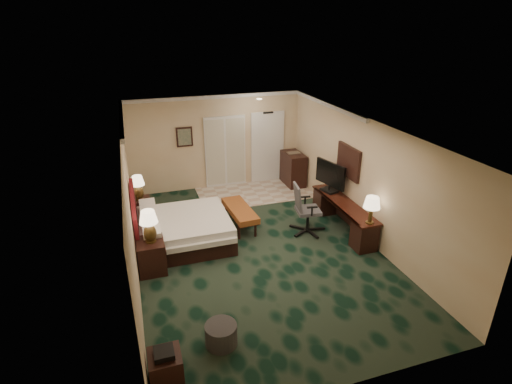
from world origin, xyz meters
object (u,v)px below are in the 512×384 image
object	(u,v)px
nightstand_far	(142,209)
side_table	(166,368)
lamp_far	(138,188)
desk	(343,216)
bed_bench	(240,217)
ottoman	(221,335)
nightstand_near	(151,256)
bed	(185,230)
lamp_near	(149,226)
minibar	(293,169)
desk_chair	(308,208)
tv	(330,177)

from	to	relation	value
nightstand_far	side_table	distance (m)	5.17
lamp_far	desk	bearing A→B (deg)	-23.90
bed_bench	ottoman	bearing A→B (deg)	-113.83
nightstand_near	side_table	world-z (taller)	nightstand_near
desk	side_table	bearing A→B (deg)	-144.86
bed	lamp_near	size ratio (longest dim) A/B	2.94
lamp_far	ottoman	bearing A→B (deg)	-78.80
bed_bench	ottoman	xyz separation A→B (m)	(-1.32, -3.60, -0.06)
side_table	minibar	size ratio (longest dim) A/B	0.50
bed	nightstand_near	size ratio (longest dim) A/B	2.95
bed	desk_chair	size ratio (longest dim) A/B	1.61
lamp_far	bed	bearing A→B (deg)	-59.55
lamp_far	ottoman	world-z (taller)	lamp_far
ottoman	tv	distance (m)	5.02
lamp_near	desk	distance (m)	4.48
tv	desk_chair	xyz separation A→B (m)	(-0.82, -0.58, -0.46)
ottoman	minibar	distance (m)	6.70
nightstand_near	lamp_far	size ratio (longest dim) A/B	1.07
nightstand_far	bed	bearing A→B (deg)	-60.82
lamp_near	ottoman	distance (m)	2.60
desk_chair	tv	bearing A→B (deg)	43.82
lamp_far	side_table	world-z (taller)	lamp_far
nightstand_near	side_table	distance (m)	2.79
side_table	tv	size ratio (longest dim) A/B	0.49
lamp_near	lamp_far	distance (m)	2.38
ottoman	bed_bench	bearing A→B (deg)	69.88
side_table	lamp_far	bearing A→B (deg)	90.55
desk_chair	minibar	bearing A→B (deg)	82.79
bed_bench	tv	world-z (taller)	tv
ottoman	tv	size ratio (longest dim) A/B	0.51
bed	desk	xyz separation A→B (m)	(3.65, -0.53, 0.03)
desk_chair	lamp_far	bearing A→B (deg)	162.03
ottoman	lamp_far	bearing A→B (deg)	101.20
nightstand_far	minibar	world-z (taller)	minibar
bed_bench	minibar	distance (m)	3.06
nightstand_near	minibar	xyz separation A→B (m)	(4.41, 3.33, 0.15)
nightstand_near	lamp_far	distance (m)	2.42
lamp_far	side_table	distance (m)	5.19
nightstand_near	lamp_near	world-z (taller)	lamp_near
bed_bench	ottoman	distance (m)	3.84
bed	nightstand_far	distance (m)	1.72
desk_chair	minibar	world-z (taller)	desk_chair
bed_bench	desk_chair	world-z (taller)	desk_chair
desk	lamp_near	bearing A→B (deg)	-175.26
ottoman	desk_chair	xyz separation A→B (m)	(2.75, 2.84, 0.42)
lamp_near	side_table	bearing A→B (deg)	-91.17
nightstand_near	desk_chair	bearing A→B (deg)	7.97
bed	lamp_near	xyz separation A→B (m)	(-0.76, -0.89, 0.68)
bed_bench	desk_chair	size ratio (longest dim) A/B	1.17
nightstand_far	lamp_near	distance (m)	2.50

